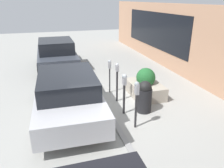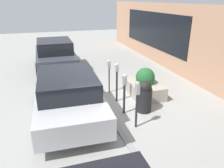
{
  "view_description": "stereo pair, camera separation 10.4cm",
  "coord_description": "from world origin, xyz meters",
  "views": [
    {
      "loc": [
        -6.62,
        1.84,
        3.63
      ],
      "look_at": [
        0.0,
        -0.13,
        0.91
      ],
      "focal_mm": 35.0,
      "sensor_mm": 36.0,
      "label": 1
    },
    {
      "loc": [
        -6.59,
        1.94,
        3.63
      ],
      "look_at": [
        0.0,
        -0.13,
        0.91
      ],
      "focal_mm": 35.0,
      "sensor_mm": 36.0,
      "label": 2
    }
  ],
  "objects": [
    {
      "name": "parked_car_middle",
      "position": [
        0.02,
        1.37,
        0.76
      ],
      "size": [
        4.69,
        2.11,
        1.46
      ],
      "rotation": [
        0.0,
        0.0,
        -0.03
      ],
      "color": "#B7B7BC",
      "rests_on": "ground_plane"
    },
    {
      "name": "parked_car_rear",
      "position": [
        5.46,
        1.42,
        0.82
      ],
      "size": [
        4.37,
        2.05,
        1.58
      ],
      "rotation": [
        0.0,
        0.0,
        0.01
      ],
      "color": "#383D47",
      "rests_on": "ground_plane"
    },
    {
      "name": "planter_box",
      "position": [
        0.64,
        -1.69,
        0.41
      ],
      "size": [
        1.64,
        1.12,
        1.14
      ],
      "color": "#A39989",
      "rests_on": "ground_plane"
    },
    {
      "name": "parking_meter_fourth",
      "position": [
        1.36,
        -0.43,
        0.98
      ],
      "size": [
        0.14,
        0.12,
        1.38
      ],
      "color": "#232326",
      "rests_on": "ground_plane"
    },
    {
      "name": "ground_plane",
      "position": [
        0.0,
        0.0,
        0.0
      ],
      "size": [
        40.0,
        40.0,
        0.0
      ],
      "primitive_type": "plane",
      "color": "#999993"
    },
    {
      "name": "curb_strip",
      "position": [
        0.0,
        0.08,
        0.02
      ],
      "size": [
        24.5,
        0.16,
        0.04
      ],
      "color": "gray",
      "rests_on": "ground_plane"
    },
    {
      "name": "parking_meter_nearest",
      "position": [
        -1.39,
        -0.45,
        1.0
      ],
      "size": [
        0.17,
        0.14,
        1.47
      ],
      "color": "#232326",
      "rests_on": "ground_plane"
    },
    {
      "name": "trash_bin",
      "position": [
        -0.54,
        -1.11,
        0.55
      ],
      "size": [
        0.5,
        0.5,
        1.1
      ],
      "color": "black",
      "rests_on": "ground_plane"
    },
    {
      "name": "building_facade",
      "position": [
        0.0,
        -4.47,
        1.71
      ],
      "size": [
        24.5,
        0.17,
        3.4
      ],
      "color": "tan",
      "rests_on": "ground_plane"
    },
    {
      "name": "parking_meter_middle",
      "position": [
        0.49,
        -0.47,
        0.95
      ],
      "size": [
        0.15,
        0.13,
        1.49
      ],
      "color": "#232326",
      "rests_on": "ground_plane"
    },
    {
      "name": "parking_meter_second",
      "position": [
        -0.48,
        -0.4,
        0.96
      ],
      "size": [
        0.19,
        0.16,
        1.4
      ],
      "color": "#232326",
      "rests_on": "ground_plane"
    }
  ]
}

